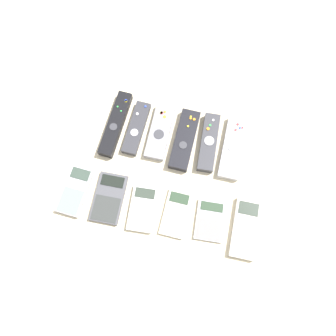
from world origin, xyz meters
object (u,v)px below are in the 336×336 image
at_px(calculator_1, 109,198).
at_px(calculator_5, 245,229).
at_px(remote_4, 209,142).
at_px(remote_2, 160,132).
at_px(calculator_3, 176,214).
at_px(remote_3, 185,140).
at_px(remote_5, 233,148).
at_px(remote_0, 116,124).
at_px(calculator_2, 143,209).
at_px(calculator_4, 210,220).
at_px(calculator_0, 75,190).
at_px(remote_1, 136,128).

bearing_deg(calculator_1, calculator_5, -1.77).
bearing_deg(remote_4, calculator_5, -60.10).
distance_m(remote_2, calculator_3, 0.24).
relative_size(remote_3, remote_5, 0.99).
height_order(remote_0, remote_5, remote_0).
distance_m(remote_5, calculator_2, 0.31).
xyz_separation_m(remote_0, calculator_3, (0.23, -0.22, -0.01)).
xyz_separation_m(remote_3, remote_5, (0.14, 0.01, -0.00)).
bearing_deg(calculator_4, calculator_2, 179.26).
relative_size(remote_0, calculator_1, 1.46).
bearing_deg(calculator_4, calculator_5, -4.22).
distance_m(remote_0, calculator_0, 0.23).
bearing_deg(calculator_1, remote_4, 40.90).
xyz_separation_m(remote_1, calculator_1, (-0.03, -0.22, -0.00)).
distance_m(calculator_3, calculator_5, 0.19).
bearing_deg(calculator_2, calculator_3, 0.50).
distance_m(remote_2, calculator_5, 0.37).
bearing_deg(remote_4, remote_3, -176.58).
xyz_separation_m(calculator_1, calculator_3, (0.19, -0.00, -0.00)).
bearing_deg(calculator_3, remote_5, 62.58).
distance_m(remote_2, calculator_4, 0.29).
distance_m(remote_4, remote_5, 0.07).
height_order(remote_3, calculator_3, remote_3).
distance_m(remote_3, calculator_4, 0.24).
xyz_separation_m(remote_2, calculator_2, (0.00, -0.23, -0.00)).
bearing_deg(calculator_0, calculator_1, 3.60).
distance_m(calculator_0, calculator_4, 0.39).
bearing_deg(remote_1, remote_0, -175.86).
xyz_separation_m(remote_0, calculator_4, (0.32, -0.22, -0.01)).
distance_m(remote_1, calculator_1, 0.22).
relative_size(remote_4, calculator_4, 1.55).
bearing_deg(remote_3, calculator_2, -106.50).
relative_size(remote_1, calculator_2, 1.29).
xyz_separation_m(remote_0, remote_1, (0.06, 0.00, -0.00)).
bearing_deg(calculator_0, remote_0, 78.07).
height_order(remote_2, calculator_4, remote_2).
bearing_deg(calculator_2, calculator_4, -1.17).
height_order(remote_0, calculator_5, remote_0).
bearing_deg(remote_1, calculator_0, -116.77).
distance_m(remote_1, calculator_5, 0.42).
xyz_separation_m(remote_4, calculator_1, (-0.24, -0.22, -0.01)).
distance_m(remote_0, remote_4, 0.28).
bearing_deg(calculator_2, calculator_5, -2.35).
relative_size(remote_0, calculator_3, 1.59).
height_order(remote_1, calculator_1, remote_1).
bearing_deg(remote_4, calculator_1, -140.31).
bearing_deg(calculator_3, remote_3, 96.81).
bearing_deg(calculator_3, remote_2, 114.74).
xyz_separation_m(remote_2, calculator_4, (0.19, -0.22, -0.00)).
xyz_separation_m(remote_5, calculator_1, (-0.32, -0.22, -0.00)).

